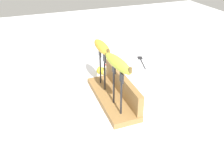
# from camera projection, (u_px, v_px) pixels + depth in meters

# --- Properties ---
(ground_plane) EXTENTS (3.00, 3.00, 0.00)m
(ground_plane) POSITION_uv_depth(u_px,v_px,m) (112.00, 100.00, 1.01)
(ground_plane) COLOR silver
(wooden_board) EXTENTS (0.35, 0.12, 0.02)m
(wooden_board) POSITION_uv_depth(u_px,v_px,m) (112.00, 98.00, 1.01)
(wooden_board) COLOR olive
(wooden_board) RESTS_ON ground
(board_backstop) EXTENTS (0.34, 0.02, 0.09)m
(board_backstop) POSITION_uv_depth(u_px,v_px,m) (122.00, 85.00, 0.99)
(board_backstop) COLOR olive
(board_backstop) RESTS_ON wooden_board
(fork_stand_left) EXTENTS (0.08, 0.01, 0.17)m
(fork_stand_left) POSITION_uv_depth(u_px,v_px,m) (102.00, 66.00, 1.02)
(fork_stand_left) COLOR black
(fork_stand_left) RESTS_ON wooden_board
(fork_stand_right) EXTENTS (0.10, 0.01, 0.17)m
(fork_stand_right) POSITION_uv_depth(u_px,v_px,m) (117.00, 85.00, 0.88)
(fork_stand_right) COLOR black
(fork_stand_right) RESTS_ON wooden_board
(banana_raised_left) EXTENTS (0.16, 0.04, 0.04)m
(banana_raised_left) POSITION_uv_depth(u_px,v_px,m) (102.00, 47.00, 0.98)
(banana_raised_left) COLOR gold
(banana_raised_left) RESTS_ON fork_stand_left
(banana_raised_right) EXTENTS (0.17, 0.06, 0.04)m
(banana_raised_right) POSITION_uv_depth(u_px,v_px,m) (118.00, 63.00, 0.83)
(banana_raised_right) COLOR #B2C138
(banana_raised_right) RESTS_ON fork_stand_right
(fork_fallen_near) EXTENTS (0.16, 0.05, 0.01)m
(fork_fallen_near) POSITION_uv_depth(u_px,v_px,m) (141.00, 60.00, 1.34)
(fork_fallen_near) COLOR black
(fork_fallen_near) RESTS_ON ground
(banana_chunk_near) EXTENTS (0.05, 0.05, 0.03)m
(banana_chunk_near) POSITION_uv_depth(u_px,v_px,m) (102.00, 71.00, 1.21)
(banana_chunk_near) COLOR yellow
(banana_chunk_near) RESTS_ON ground
(wire_coil) EXTENTS (0.10, 0.10, 0.01)m
(wire_coil) POSITION_uv_depth(u_px,v_px,m) (113.00, 62.00, 1.32)
(wire_coil) COLOR red
(wire_coil) RESTS_ON ground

